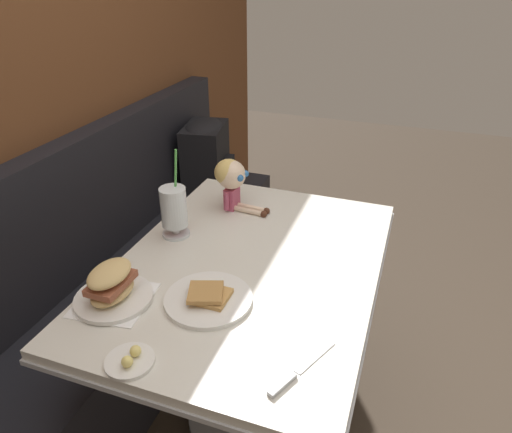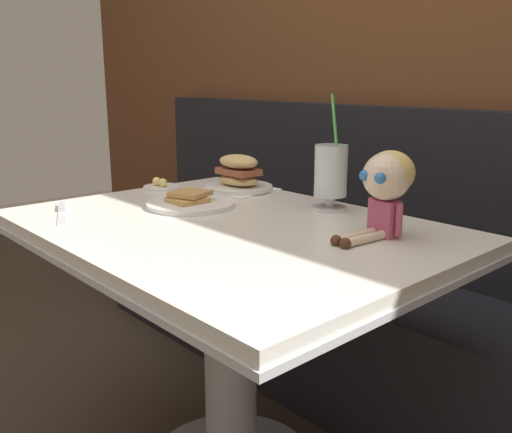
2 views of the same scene
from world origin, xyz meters
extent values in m
plane|color=#382D23|center=(0.00, 0.00, 0.00)|extent=(8.00, 8.00, 0.00)
cube|color=black|center=(0.00, 0.77, 0.23)|extent=(2.60, 0.48, 0.45)
cube|color=black|center=(0.00, 0.96, 0.73)|extent=(2.60, 0.10, 0.55)
cube|color=silver|center=(0.00, 0.18, 0.72)|extent=(1.10, 0.80, 0.03)
cube|color=#B7BABF|center=(0.00, 0.18, 0.70)|extent=(1.11, 0.81, 0.02)
cylinder|color=#A5A8AD|center=(0.00, 0.18, 0.37)|extent=(0.14, 0.14, 0.65)
cylinder|color=gray|center=(0.00, 0.18, 0.02)|extent=(0.48, 0.48, 0.04)
cylinder|color=white|center=(-0.22, 0.22, 0.75)|extent=(0.25, 0.25, 0.01)
cube|color=tan|center=(-0.22, 0.21, 0.76)|extent=(0.10, 0.10, 0.01)
cube|color=#B78447|center=(-0.23, 0.22, 0.78)|extent=(0.12, 0.12, 0.01)
cylinder|color=silver|center=(0.08, 0.48, 0.74)|extent=(0.10, 0.10, 0.01)
cylinder|color=silver|center=(0.08, 0.48, 0.77)|extent=(0.03, 0.03, 0.03)
cylinder|color=silver|center=(0.08, 0.48, 0.85)|extent=(0.09, 0.09, 0.14)
cylinder|color=pink|center=(0.08, 0.48, 0.84)|extent=(0.08, 0.08, 0.12)
cylinder|color=#51B74C|center=(0.09, 0.47, 0.95)|extent=(0.02, 0.04, 0.22)
cube|color=white|center=(-0.31, 0.47, 0.74)|extent=(0.22, 0.22, 0.00)
cylinder|color=white|center=(-0.31, 0.47, 0.75)|extent=(0.22, 0.22, 0.01)
ellipsoid|color=tan|center=(-0.31, 0.47, 0.77)|extent=(0.15, 0.10, 0.04)
cube|color=#995138|center=(-0.31, 0.47, 0.80)|extent=(0.14, 0.09, 0.02)
ellipsoid|color=tan|center=(-0.31, 0.47, 0.83)|extent=(0.15, 0.10, 0.04)
cylinder|color=white|center=(-0.49, 0.30, 0.74)|extent=(0.12, 0.12, 0.01)
sphere|color=#F4E07A|center=(-0.51, 0.29, 0.76)|extent=(0.03, 0.03, 0.03)
sphere|color=#F4E07A|center=(-0.47, 0.29, 0.76)|extent=(0.03, 0.03, 0.03)
cube|color=silver|center=(-0.33, -0.11, 0.74)|extent=(0.14, 0.08, 0.00)
cube|color=#B2B5BA|center=(-0.44, -0.06, 0.75)|extent=(0.08, 0.05, 0.01)
cube|color=#B74C6B|center=(0.33, 0.37, 0.78)|extent=(0.07, 0.05, 0.08)
sphere|color=beige|center=(0.33, 0.37, 0.88)|extent=(0.11, 0.11, 0.11)
ellipsoid|color=#D8B766|center=(0.33, 0.38, 0.89)|extent=(0.12, 0.11, 0.10)
sphere|color=#2D6BB2|center=(0.30, 0.33, 0.88)|extent=(0.03, 0.03, 0.03)
sphere|color=#2D6BB2|center=(0.35, 0.32, 0.88)|extent=(0.03, 0.03, 0.03)
cylinder|color=beige|center=(0.31, 0.29, 0.75)|extent=(0.03, 0.12, 0.02)
cylinder|color=beige|center=(0.34, 0.29, 0.75)|extent=(0.03, 0.12, 0.02)
sphere|color=#4C2819|center=(0.30, 0.23, 0.75)|extent=(0.03, 0.03, 0.03)
sphere|color=#4C2819|center=(0.33, 0.23, 0.75)|extent=(0.03, 0.03, 0.03)
cylinder|color=#B74C6B|center=(0.29, 0.38, 0.79)|extent=(0.02, 0.02, 0.07)
cylinder|color=#B74C6B|center=(0.37, 0.37, 0.79)|extent=(0.02, 0.02, 0.07)
cube|color=black|center=(0.97, 0.79, 0.64)|extent=(0.33, 0.25, 0.38)
cube|color=black|center=(0.97, 0.67, 0.56)|extent=(0.22, 0.09, 0.17)
ellipsoid|color=black|center=(0.97, 0.79, 0.82)|extent=(0.32, 0.24, 0.07)
camera|label=1|loc=(-1.16, -0.26, 1.59)|focal=32.86mm
camera|label=2|loc=(1.05, -0.68, 1.10)|focal=39.26mm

